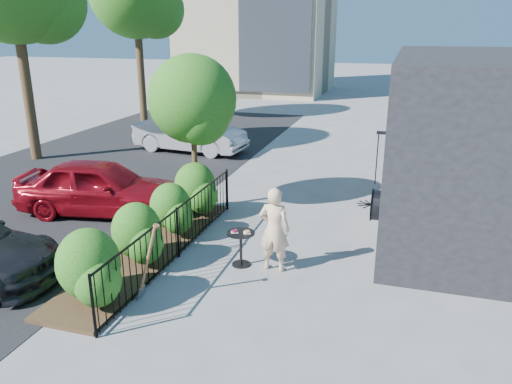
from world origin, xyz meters
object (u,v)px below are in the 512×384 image
(car_red, at_px, (100,187))
(woman, at_px, (274,229))
(cafe_table, at_px, (241,243))
(car_silver, at_px, (190,133))
(patio_tree, at_px, (194,105))
(shovel, at_px, (146,266))

(car_red, bearing_deg, woman, -118.67)
(cafe_table, relative_size, car_red, 0.18)
(cafe_table, bearing_deg, car_silver, 119.71)
(woman, relative_size, car_silver, 0.39)
(patio_tree, distance_m, car_silver, 6.87)
(woman, distance_m, car_red, 5.37)
(shovel, distance_m, car_silver, 11.11)
(woman, bearing_deg, cafe_table, 2.60)
(patio_tree, xyz_separation_m, car_silver, (-2.83, 5.91, -2.04))
(cafe_table, bearing_deg, woman, 0.70)
(car_silver, bearing_deg, woman, -141.20)
(cafe_table, relative_size, car_silver, 0.17)
(woman, distance_m, shovel, 2.56)
(woman, xyz_separation_m, shovel, (-1.81, -1.79, -0.19))
(woman, relative_size, shovel, 1.13)
(patio_tree, distance_m, cafe_table, 4.13)
(patio_tree, height_order, woman, patio_tree)
(patio_tree, height_order, shovel, patio_tree)
(patio_tree, xyz_separation_m, car_red, (-2.28, -0.95, -2.05))
(woman, distance_m, car_silver, 10.31)
(patio_tree, distance_m, woman, 4.34)
(woman, bearing_deg, shovel, 46.61)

